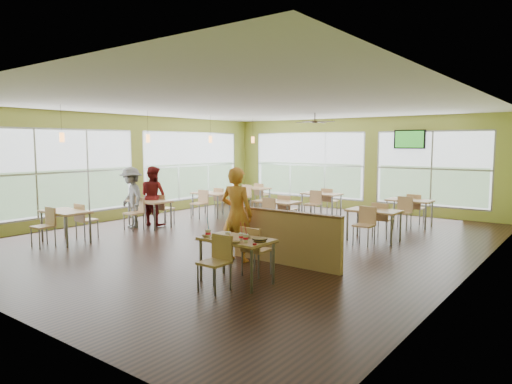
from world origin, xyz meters
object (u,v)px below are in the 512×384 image
man_plaid (237,214)px  food_basket (260,240)px  half_wall_divider (285,237)px  main_table (237,245)px

man_plaid → food_basket: man_plaid is taller
half_wall_divider → man_plaid: bearing=-158.9°
main_table → half_wall_divider: bearing=90.0°
main_table → half_wall_divider: half_wall_divider is taller
man_plaid → food_basket: (1.37, -1.08, -0.15)m
main_table → half_wall_divider: 1.45m
main_table → man_plaid: man_plaid is taller
half_wall_divider → main_table: bearing=-90.0°
main_table → man_plaid: bearing=129.4°
man_plaid → food_basket: 1.75m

